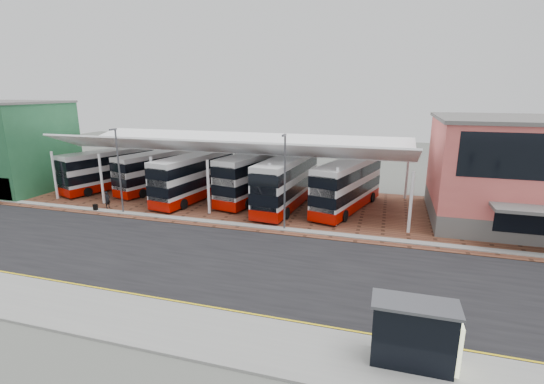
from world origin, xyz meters
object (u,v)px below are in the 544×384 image
object	(u,v)px
bus_shelter	(422,331)
bus_2	(194,177)
bus_5	(348,186)
bus_4	(287,182)
pedestrian	(107,200)
bus_0	(109,170)
bus_1	(158,171)
bus_3	(255,176)

from	to	relation	value
bus_shelter	bus_2	bearing A→B (deg)	134.76
bus_5	bus_shelter	distance (m)	23.13
bus_4	pedestrian	size ratio (longest dim) A/B	7.27
bus_0	bus_2	bearing A→B (deg)	12.84
bus_1	bus_2	distance (m)	6.38
bus_2	bus_1	bearing A→B (deg)	167.28
bus_3	bus_4	xyz separation A→B (m)	(3.96, -1.94, 0.01)
bus_2	bus_5	distance (m)	16.11
bus_4	bus_shelter	size ratio (longest dim) A/B	3.42
bus_4	bus_0	bearing A→B (deg)	-177.86
bus_3	bus_0	bearing A→B (deg)	-165.91
bus_4	bus_5	world-z (taller)	bus_4
bus_1	bus_4	bearing A→B (deg)	7.25
bus_shelter	bus_3	bearing A→B (deg)	122.82
bus_0	bus_5	size ratio (longest dim) A/B	0.95
bus_0	bus_3	world-z (taller)	bus_3
bus_2	pedestrian	xyz separation A→B (m)	(-6.70, -5.59, -1.53)
pedestrian	bus_shelter	distance (m)	32.50
bus_4	bus_5	distance (m)	5.97
bus_0	bus_1	bearing A→B (deg)	29.62
bus_1	bus_4	world-z (taller)	bus_4
bus_0	bus_5	xyz separation A→B (m)	(27.91, -0.28, 0.10)
bus_3	bus_shelter	size ratio (longest dim) A/B	3.45
bus_0	bus_4	bearing A→B (deg)	15.74
bus_1	pedestrian	xyz separation A→B (m)	(-0.76, -7.92, -1.38)
bus_2	bus_3	bearing A→B (deg)	26.98
bus_4	bus_5	size ratio (longest dim) A/B	1.03
bus_1	bus_2	size ratio (longest dim) A/B	0.94
bus_0	bus_shelter	world-z (taller)	bus_0
bus_0	bus_2	distance (m)	11.89
bus_3	pedestrian	xyz separation A→B (m)	(-12.90, -7.64, -1.63)
pedestrian	bus_shelter	size ratio (longest dim) A/B	0.47
pedestrian	bus_5	bearing A→B (deg)	-64.16
bus_0	bus_1	distance (m)	6.01
bus_0	bus_5	world-z (taller)	bus_5
bus_3	pedestrian	bearing A→B (deg)	-138.04
bus_shelter	bus_5	bearing A→B (deg)	103.49
bus_3	bus_5	distance (m)	9.94
pedestrian	bus_0	bearing A→B (deg)	47.09
pedestrian	bus_shelter	xyz separation A→B (m)	(28.28, -15.97, 1.02)
bus_5	bus_shelter	world-z (taller)	bus_5
bus_3	bus_shelter	xyz separation A→B (m)	(15.38, -23.60, -0.61)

